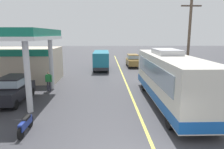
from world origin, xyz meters
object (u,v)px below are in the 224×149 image
object	(u,v)px
minibus_opposing_lane	(101,59)
car_at_pump	(13,88)
car_trailing_behind_bus	(133,60)
pedestrian_near_pump	(49,80)
motorcycle_parked_forecourt	(26,124)
coach_bus_main	(170,79)

from	to	relation	value
minibus_opposing_lane	car_at_pump	bearing A→B (deg)	-113.84
car_trailing_behind_bus	pedestrian_near_pump	bearing A→B (deg)	-123.93
minibus_opposing_lane	car_trailing_behind_bus	xyz separation A→B (m)	(4.62, 2.40, -0.46)
motorcycle_parked_forecourt	car_trailing_behind_bus	xyz separation A→B (m)	(7.92, 20.66, 0.57)
motorcycle_parked_forecourt	pedestrian_near_pump	distance (m)	7.60
coach_bus_main	motorcycle_parked_forecourt	xyz separation A→B (m)	(-8.27, -4.13, -1.28)
car_at_pump	motorcycle_parked_forecourt	world-z (taller)	car_at_pump
coach_bus_main	minibus_opposing_lane	world-z (taller)	coach_bus_main
pedestrian_near_pump	car_trailing_behind_bus	world-z (taller)	car_trailing_behind_bus
coach_bus_main	car_trailing_behind_bus	size ratio (longest dim) A/B	2.63
motorcycle_parked_forecourt	pedestrian_near_pump	world-z (taller)	pedestrian_near_pump
pedestrian_near_pump	car_trailing_behind_bus	bearing A→B (deg)	56.07
pedestrian_near_pump	motorcycle_parked_forecourt	bearing A→B (deg)	-83.08
coach_bus_main	pedestrian_near_pump	distance (m)	9.82
car_at_pump	motorcycle_parked_forecourt	size ratio (longest dim) A/B	2.33
car_at_pump	minibus_opposing_lane	world-z (taller)	minibus_opposing_lane
motorcycle_parked_forecourt	car_at_pump	bearing A→B (deg)	118.82
car_at_pump	car_trailing_behind_bus	distance (m)	19.05
coach_bus_main	motorcycle_parked_forecourt	distance (m)	9.33
car_at_pump	car_trailing_behind_bus	size ratio (longest dim) A/B	1.00
coach_bus_main	car_trailing_behind_bus	xyz separation A→B (m)	(-0.35, 16.53, -0.71)
coach_bus_main	minibus_opposing_lane	xyz separation A→B (m)	(-4.97, 14.13, -0.25)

